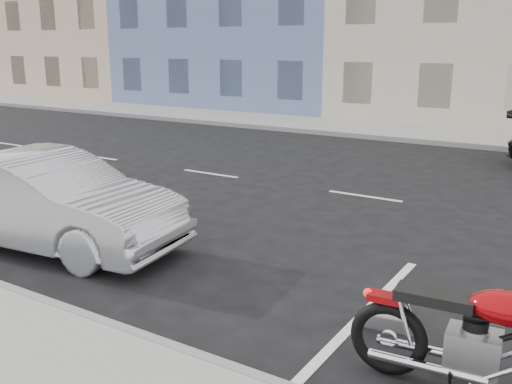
% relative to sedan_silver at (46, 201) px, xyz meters
% --- Properties ---
extents(ground, '(120.00, 120.00, 0.00)m').
position_rel_sedan_silver_xyz_m(ground, '(5.05, 5.48, -0.74)').
color(ground, black).
rests_on(ground, ground).
extents(sidewalk_far, '(80.00, 3.40, 0.15)m').
position_rel_sedan_silver_xyz_m(sidewalk_far, '(0.05, 14.18, -0.66)').
color(sidewalk_far, gray).
rests_on(sidewalk_far, ground).
extents(curb_far, '(80.00, 0.12, 0.16)m').
position_rel_sedan_silver_xyz_m(curb_far, '(0.05, 12.48, -0.66)').
color(curb_far, gray).
rests_on(curb_far, ground).
extents(sedan_silver, '(4.63, 2.08, 1.47)m').
position_rel_sedan_silver_xyz_m(sedan_silver, '(0.00, 0.00, 0.00)').
color(sedan_silver, '#A9ACB1').
rests_on(sedan_silver, ground).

